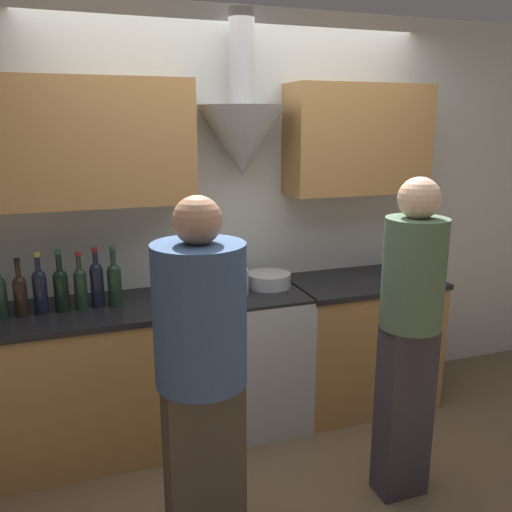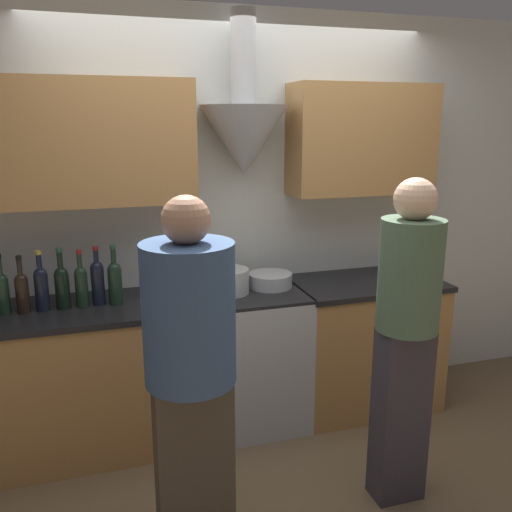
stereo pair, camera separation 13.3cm
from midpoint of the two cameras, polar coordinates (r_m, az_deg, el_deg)
The scene contains 17 objects.
ground_plane at distance 3.48m, azimuth 0.16°, elevation -19.38°, with size 12.00×12.00×0.00m, color brown.
wall_back at distance 3.48m, azimuth -4.56°, elevation 6.64°, with size 8.40×0.54×2.60m.
counter_left at distance 3.40m, azimuth -19.27°, elevation -12.50°, with size 1.50×0.62×0.89m.
counter_right at distance 3.84m, azimuth 9.88°, elevation -8.78°, with size 0.98×0.62×0.89m.
stove_range at distance 3.54m, azimuth -1.65°, elevation -10.53°, with size 0.64×0.60×0.89m.
wine_bottle_3 at distance 3.24m, azimuth -26.43°, elevation -3.62°, with size 0.07×0.07×0.34m.
wine_bottle_4 at distance 3.21m, azimuth -24.66°, elevation -3.61°, with size 0.07×0.07×0.32m.
wine_bottle_5 at distance 3.21m, azimuth -22.89°, elevation -3.23°, with size 0.08×0.08×0.34m.
wine_bottle_6 at distance 3.21m, azimuth -20.96°, elevation -3.10°, with size 0.08×0.08×0.35m.
wine_bottle_7 at distance 3.20m, azimuth -19.13°, elevation -3.03°, with size 0.07×0.07×0.33m.
wine_bottle_8 at distance 3.22m, azimuth -17.54°, elevation -2.64°, with size 0.07×0.07×0.34m.
wine_bottle_9 at distance 3.20m, azimuth -15.83°, elevation -2.65°, with size 0.08×0.08×0.35m.
stock_pot at distance 3.32m, azimuth -4.10°, elevation -2.69°, with size 0.25×0.25×0.15m.
mixing_bowl at distance 3.46m, azimuth 0.28°, elevation -2.54°, with size 0.28×0.28×0.09m.
orange_fruit at distance 3.86m, azimuth 13.92°, elevation -1.30°, with size 0.08×0.08×0.08m.
person_foreground_left at distance 2.30m, azimuth -7.44°, elevation -12.32°, with size 0.38×0.38×1.64m.
person_foreground_right at distance 2.78m, azimuth 14.57°, elevation -7.18°, with size 0.30×0.30×1.67m.
Camera 1 is at (-1.05, -2.72, 1.92)m, focal length 38.00 mm.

